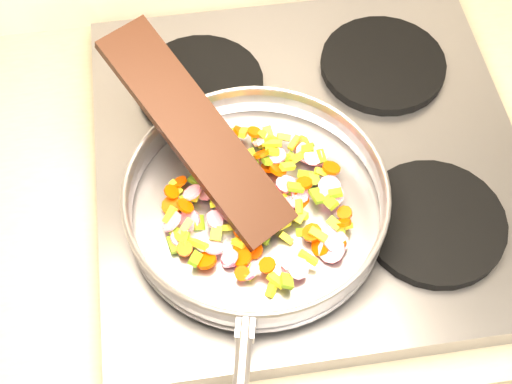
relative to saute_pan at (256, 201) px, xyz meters
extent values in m
cube|color=#939399|center=(0.09, 0.10, -0.07)|extent=(0.60, 0.60, 0.04)
cylinder|color=black|center=(-0.05, -0.04, -0.04)|extent=(0.19, 0.19, 0.02)
cylinder|color=black|center=(0.23, -0.04, -0.04)|extent=(0.19, 0.19, 0.02)
cylinder|color=black|center=(-0.05, 0.24, -0.04)|extent=(0.19, 0.19, 0.02)
cylinder|color=black|center=(0.23, 0.24, -0.04)|extent=(0.19, 0.19, 0.02)
cylinder|color=#9E9EA5|center=(0.00, 0.00, -0.03)|extent=(0.34, 0.34, 0.01)
torus|color=#9E9EA5|center=(0.00, 0.00, 0.00)|extent=(0.38, 0.38, 0.05)
torus|color=#9E9EA5|center=(0.00, 0.00, 0.02)|extent=(0.34, 0.34, 0.01)
cube|color=#9E9EA5|center=(-0.04, -0.17, 0.01)|extent=(0.03, 0.03, 0.02)
cylinder|color=#E1154F|center=(-0.04, 0.00, -0.02)|extent=(0.04, 0.04, 0.02)
cylinder|color=#E1154F|center=(-0.09, 0.00, -0.02)|extent=(0.04, 0.04, 0.02)
cube|color=yellow|center=(0.00, 0.12, -0.01)|extent=(0.02, 0.02, 0.02)
cylinder|color=#E1154F|center=(0.04, 0.02, -0.01)|extent=(0.04, 0.04, 0.01)
cylinder|color=#D93C00|center=(-0.10, -0.05, -0.01)|extent=(0.03, 0.03, 0.01)
cylinder|color=#E1154F|center=(0.03, -0.09, -0.01)|extent=(0.04, 0.04, 0.02)
cylinder|color=#E1154F|center=(0.02, 0.10, 0.00)|extent=(0.03, 0.03, 0.03)
cylinder|color=#D93C00|center=(0.01, 0.11, 0.00)|extent=(0.03, 0.03, 0.01)
cylinder|color=#E1154F|center=(0.03, -0.09, -0.01)|extent=(0.04, 0.04, 0.01)
cube|color=#628D16|center=(0.01, -0.03, -0.02)|extent=(0.02, 0.02, 0.01)
cylinder|color=#D93C00|center=(0.04, 0.08, -0.01)|extent=(0.03, 0.02, 0.02)
cylinder|color=#D93C00|center=(0.10, -0.05, 0.00)|extent=(0.03, 0.02, 0.02)
cube|color=#628D16|center=(0.10, 0.00, 0.00)|extent=(0.02, 0.01, 0.01)
cylinder|color=#E1154F|center=(0.10, 0.00, -0.01)|extent=(0.04, 0.04, 0.02)
cube|color=#628D16|center=(0.02, 0.11, -0.01)|extent=(0.02, 0.02, 0.01)
cylinder|color=#E1154F|center=(0.04, 0.03, -0.02)|extent=(0.04, 0.04, 0.02)
cube|color=#628D16|center=(0.03, 0.10, 0.00)|extent=(0.02, 0.03, 0.01)
cylinder|color=#D93C00|center=(0.04, 0.05, -0.01)|extent=(0.03, 0.03, 0.02)
cylinder|color=#E1154F|center=(0.00, 0.02, -0.01)|extent=(0.04, 0.04, 0.03)
cylinder|color=#D93C00|center=(0.01, 0.00, -0.01)|extent=(0.03, 0.03, 0.02)
cube|color=#628D16|center=(-0.01, 0.08, 0.00)|extent=(0.02, 0.02, 0.02)
cylinder|color=#D93C00|center=(0.00, -0.04, -0.01)|extent=(0.02, 0.02, 0.02)
cube|color=yellow|center=(-0.02, 0.06, -0.02)|extent=(0.01, 0.02, 0.02)
cube|color=#628D16|center=(-0.02, 0.12, -0.01)|extent=(0.02, 0.02, 0.01)
cube|color=#628D16|center=(-0.10, -0.03, -0.01)|extent=(0.02, 0.02, 0.01)
cylinder|color=#E1154F|center=(-0.10, -0.03, -0.01)|extent=(0.03, 0.03, 0.02)
cube|color=yellow|center=(0.05, -0.03, -0.01)|extent=(0.02, 0.02, 0.01)
cylinder|color=#D93C00|center=(-0.02, -0.06, -0.02)|extent=(0.04, 0.04, 0.02)
cylinder|color=#D93C00|center=(-0.10, 0.05, -0.01)|extent=(0.03, 0.03, 0.02)
cylinder|color=#D93C00|center=(0.03, 0.06, -0.01)|extent=(0.03, 0.03, 0.02)
cylinder|color=#D93C00|center=(0.09, 0.07, -0.01)|extent=(0.03, 0.03, 0.01)
cube|color=yellow|center=(-0.05, -0.02, -0.02)|extent=(0.03, 0.01, 0.01)
cube|color=yellow|center=(0.05, 0.10, 0.00)|extent=(0.02, 0.01, 0.01)
cylinder|color=#D93C00|center=(-0.04, 0.04, -0.01)|extent=(0.03, 0.03, 0.01)
cylinder|color=#E1154F|center=(0.04, 0.07, -0.01)|extent=(0.03, 0.03, 0.01)
cylinder|color=#E1154F|center=(0.05, 0.00, -0.01)|extent=(0.03, 0.04, 0.03)
cylinder|color=#E1154F|center=(0.04, 0.09, -0.02)|extent=(0.03, 0.03, 0.02)
cylinder|color=#E1154F|center=(-0.02, -0.09, -0.01)|extent=(0.03, 0.03, 0.03)
cube|color=#628D16|center=(-0.04, 0.05, -0.01)|extent=(0.03, 0.02, 0.02)
cube|color=yellow|center=(-0.06, 0.07, -0.01)|extent=(0.02, 0.03, 0.02)
cube|color=#628D16|center=(0.10, 0.06, 0.00)|extent=(0.01, 0.02, 0.02)
cylinder|color=#D93C00|center=(-0.03, -0.09, -0.01)|extent=(0.02, 0.02, 0.02)
cylinder|color=#D93C00|center=(-0.01, -0.02, -0.01)|extent=(0.04, 0.04, 0.02)
cylinder|color=#E1154F|center=(-0.04, -0.07, -0.02)|extent=(0.03, 0.03, 0.02)
cylinder|color=#D93C00|center=(0.06, 0.01, -0.02)|extent=(0.03, 0.03, 0.03)
cube|color=#628D16|center=(0.08, 0.03, -0.01)|extent=(0.01, 0.02, 0.01)
cube|color=yellow|center=(-0.02, 0.00, -0.01)|extent=(0.02, 0.02, 0.01)
cylinder|color=#E1154F|center=(-0.01, 0.08, -0.02)|extent=(0.03, 0.03, 0.02)
cylinder|color=#D93C00|center=(0.06, -0.05, -0.01)|extent=(0.03, 0.03, 0.02)
cube|color=#628D16|center=(-0.11, -0.04, -0.02)|extent=(0.02, 0.03, 0.01)
cube|color=#628D16|center=(0.08, 0.00, -0.01)|extent=(0.02, 0.03, 0.01)
cube|color=yellow|center=(-0.01, -0.01, -0.02)|extent=(0.02, 0.01, 0.02)
cube|color=#628D16|center=(-0.09, -0.07, -0.01)|extent=(0.02, 0.03, 0.02)
cube|color=yellow|center=(0.06, 0.09, 0.00)|extent=(0.02, 0.02, 0.01)
cube|color=yellow|center=(0.00, -0.02, -0.01)|extent=(0.01, 0.02, 0.02)
cube|color=#628D16|center=(0.10, -0.05, -0.01)|extent=(0.02, 0.02, 0.01)
cube|color=#628D16|center=(0.03, 0.08, 0.00)|extent=(0.02, 0.02, 0.01)
cube|color=yellow|center=(0.03, -0.05, -0.02)|extent=(0.02, 0.02, 0.02)
cylinder|color=#D93C00|center=(-0.01, 0.03, -0.02)|extent=(0.03, 0.03, 0.03)
cube|color=#628D16|center=(-0.03, 0.10, -0.01)|extent=(0.02, 0.02, 0.01)
cube|color=#628D16|center=(0.05, 0.07, -0.02)|extent=(0.01, 0.02, 0.02)
cylinder|color=#E1154F|center=(-0.06, -0.05, -0.01)|extent=(0.03, 0.03, 0.01)
cylinder|color=#D93C00|center=(-0.03, -0.07, -0.01)|extent=(0.03, 0.04, 0.02)
cylinder|color=#E1154F|center=(0.06, 0.01, -0.01)|extent=(0.03, 0.03, 0.02)
cube|color=yellow|center=(0.07, 0.06, -0.01)|extent=(0.02, 0.02, 0.01)
cylinder|color=#E1154F|center=(0.08, -0.08, -0.01)|extent=(0.04, 0.05, 0.03)
cube|color=yellow|center=(-0.09, -0.04, -0.01)|extent=(0.03, 0.02, 0.02)
cube|color=yellow|center=(0.09, 0.04, -0.01)|extent=(0.02, 0.02, 0.02)
cube|color=yellow|center=(0.05, 0.05, 0.00)|extent=(0.02, 0.02, 0.02)
cube|color=yellow|center=(-0.09, -0.02, -0.01)|extent=(0.02, 0.03, 0.01)
cube|color=yellow|center=(-0.01, 0.09, -0.01)|extent=(0.02, 0.02, 0.02)
cylinder|color=#D93C00|center=(-0.04, 0.09, -0.02)|extent=(0.02, 0.03, 0.02)
cylinder|color=#D93C00|center=(-0.11, 0.03, -0.01)|extent=(0.03, 0.03, 0.02)
cube|color=#628D16|center=(0.07, 0.04, -0.02)|extent=(0.02, 0.02, 0.02)
cube|color=#628D16|center=(-0.07, 0.05, -0.01)|extent=(0.02, 0.02, 0.01)
cube|color=yellow|center=(0.10, -0.05, -0.01)|extent=(0.03, 0.02, 0.02)
cube|color=yellow|center=(-0.08, -0.05, -0.01)|extent=(0.02, 0.02, 0.02)
cube|color=#628D16|center=(-0.08, -0.01, -0.02)|extent=(0.02, 0.02, 0.02)
cube|color=yellow|center=(0.00, -0.11, -0.02)|extent=(0.02, 0.03, 0.02)
cube|color=#628D16|center=(0.09, -0.05, 0.00)|extent=(0.02, 0.02, 0.01)
cylinder|color=#E1154F|center=(0.09, -0.07, -0.01)|extent=(0.05, 0.05, 0.01)
cylinder|color=#E1154F|center=(-0.03, 0.07, -0.02)|extent=(0.04, 0.04, 0.02)
cylinder|color=#E1154F|center=(-0.06, -0.02, 0.00)|extent=(0.03, 0.04, 0.02)
cylinder|color=#E1154F|center=(0.03, 0.02, -0.02)|extent=(0.05, 0.05, 0.01)
cube|color=yellow|center=(0.02, 0.10, -0.01)|extent=(0.02, 0.03, 0.01)
cylinder|color=#D93C00|center=(-0.01, -0.06, -0.02)|extent=(0.03, 0.03, 0.02)
cube|color=yellow|center=(-0.04, 0.06, -0.01)|extent=(0.02, 0.02, 0.01)
cube|color=yellow|center=(-0.10, 0.05, -0.02)|extent=(0.02, 0.02, 0.02)
cube|color=yellow|center=(0.02, 0.11, -0.01)|extent=(0.02, 0.02, 0.02)
cube|color=yellow|center=(0.05, -0.09, 0.00)|extent=(0.03, 0.02, 0.02)
cylinder|color=#E1154F|center=(0.01, 0.03, 0.00)|extent=(0.03, 0.03, 0.02)
cylinder|color=#E1154F|center=(-0.01, 0.00, -0.01)|extent=(0.04, 0.04, 0.02)
cube|color=#628D16|center=(-0.07, 0.08, -0.01)|extent=(0.02, 0.02, 0.02)
cylinder|color=#E1154F|center=(0.08, 0.07, -0.01)|extent=(0.04, 0.04, 0.02)
cube|color=#628D16|center=(0.02, 0.11, -0.01)|extent=(0.02, 0.02, 0.02)
cylinder|color=#D93C00|center=(-0.09, 0.01, 0.00)|extent=(0.03, 0.03, 0.02)
cube|color=#628D16|center=(-0.01, -0.02, -0.01)|extent=(0.02, 0.02, 0.01)
cylinder|color=#D93C00|center=(0.00, -0.09, 0.00)|extent=(0.03, 0.03, 0.01)
cube|color=yellow|center=(0.03, 0.09, 0.00)|extent=(0.03, 0.01, 0.01)
cylinder|color=#E1154F|center=(-0.06, 0.03, -0.01)|extent=(0.03, 0.04, 0.02)
cube|color=#628D16|center=(-0.05, 0.06, 0.00)|extent=(0.02, 0.02, 0.02)
cylinder|color=#D93C00|center=(0.03, 0.06, -0.02)|extent=(0.04, 0.03, 0.02)
cube|color=#628D16|center=(-0.05, 0.04, -0.02)|extent=(0.02, 0.02, 0.01)
cylinder|color=#D93C00|center=(-0.02, -0.01, -0.01)|extent=(0.03, 0.03, 0.02)
cube|color=#628D16|center=(-0.09, 0.02, -0.01)|extent=(0.02, 0.02, 0.01)
cylinder|color=#D93C00|center=(0.07, 0.02, -0.01)|extent=(0.03, 0.03, 0.01)
cube|color=yellow|center=(0.03, -0.01, -0.01)|extent=(0.02, 0.02, 0.02)
cylinder|color=#D93C00|center=(-0.03, 0.11, -0.01)|extent=(0.03, 0.03, 0.02)
cube|color=yellow|center=(0.04, 0.01, -0.02)|extent=(0.02, 0.02, 0.02)
cylinder|color=#E1154F|center=(0.10, 0.02, -0.01)|extent=(0.04, 0.04, 0.03)
cylinder|color=#D93C00|center=(-0.03, 0.10, -0.02)|extent=(0.03, 0.03, 0.03)
cylinder|color=#E1154F|center=(-0.03, 0.04, -0.02)|extent=(0.04, 0.04, 0.02)
cube|color=#628D16|center=(0.04, 0.10, -0.01)|extent=(0.02, 0.02, 0.01)
cylinder|color=#E1154F|center=(0.09, 0.06, 0.00)|extent=(0.04, 0.03, 0.01)
cube|color=yellow|center=(-0.11, 0.00, -0.01)|extent=(0.02, 0.02, 0.02)
cube|color=#628D16|center=(0.05, 0.02, -0.02)|extent=(0.02, 0.02, 0.01)
cube|color=#628D16|center=(0.00, -0.05, -0.01)|extent=(0.02, 0.02, 0.01)
cylinder|color=#E1154F|center=(0.04, -0.10, 0.00)|extent=(0.03, 0.03, 0.03)
cube|color=yellow|center=(-0.05, 0.01, 0.00)|extent=(0.02, 0.01, 0.01)
cube|color=yellow|center=(0.01, -0.11, -0.01)|extent=(0.02, 0.02, 0.01)
cylinder|color=#E1154F|center=(0.08, 0.08, -0.02)|extent=(0.04, 0.04, 0.03)
cube|color=yellow|center=(-0.02, -0.09, -0.01)|extent=(0.02, 0.02, 0.01)
cube|color=yellow|center=(-0.04, 0.07, -0.01)|extent=(0.03, 0.02, 0.02)
cube|color=#628D16|center=(0.02, 0.01, 0.00)|extent=(0.02, 0.02, 0.01)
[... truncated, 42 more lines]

